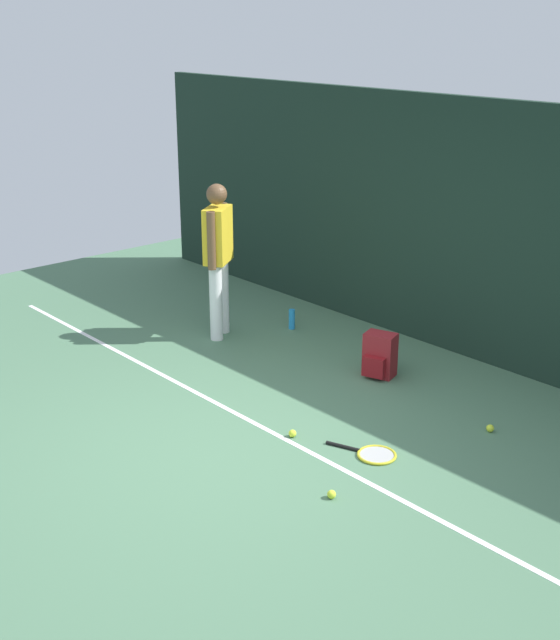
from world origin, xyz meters
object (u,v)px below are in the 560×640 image
at_px(tennis_ball_mid_court, 292,433).
at_px(water_bottle, 292,319).
at_px(tennis_racket, 373,454).
at_px(tennis_ball_by_fence, 332,494).
at_px(tennis_player, 218,251).
at_px(backpack, 379,356).
at_px(tennis_ball_near_player, 490,428).

relative_size(tennis_ball_mid_court, water_bottle, 0.29).
distance_m(tennis_racket, tennis_ball_by_fence, 0.75).
relative_size(tennis_ball_by_fence, water_bottle, 0.29).
height_order(tennis_player, tennis_ball_by_fence, tennis_player).
relative_size(backpack, tennis_ball_by_fence, 6.67).
bearing_deg(tennis_ball_by_fence, tennis_racket, 107.90).
height_order(tennis_player, tennis_racket, tennis_player).
bearing_deg(tennis_racket, tennis_ball_by_fence, -92.24).
relative_size(tennis_player, tennis_ball_near_player, 25.76).
height_order(tennis_player, backpack, tennis_player).
bearing_deg(tennis_ball_by_fence, backpack, 123.39).
distance_m(tennis_player, tennis_racket, 3.23).
xyz_separation_m(tennis_player, water_bottle, (0.38, 0.74, -0.85)).
relative_size(tennis_ball_by_fence, tennis_ball_mid_court, 1.00).
relative_size(backpack, tennis_ball_mid_court, 6.67).
bearing_deg(tennis_ball_by_fence, tennis_player, 155.35).
height_order(tennis_player, tennis_ball_mid_court, tennis_player).
xyz_separation_m(tennis_ball_by_fence, water_bottle, (-2.84, 2.21, 0.08)).
bearing_deg(tennis_ball_mid_court, water_bottle, 137.52).
xyz_separation_m(tennis_ball_mid_court, water_bottle, (-1.94, 1.77, 0.08)).
xyz_separation_m(tennis_player, tennis_ball_near_player, (3.38, 0.29, -0.93)).
bearing_deg(tennis_ball_mid_court, tennis_ball_near_player, 51.37).
height_order(backpack, tennis_ball_mid_court, backpack).
bearing_deg(tennis_player, tennis_ball_by_fence, 30.91).
height_order(backpack, tennis_ball_near_player, backpack).
bearing_deg(backpack, tennis_player, 175.39).
relative_size(tennis_player, tennis_ball_by_fence, 25.76).
relative_size(tennis_racket, tennis_ball_mid_court, 9.63).
bearing_deg(tennis_racket, backpack, 110.31).
distance_m(backpack, tennis_ball_by_fence, 2.34).
bearing_deg(tennis_ball_by_fence, tennis_ball_mid_court, 154.05).
bearing_deg(tennis_ball_near_player, tennis_ball_by_fence, -95.05).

